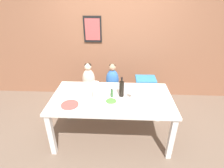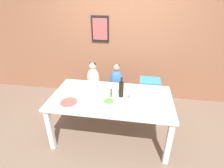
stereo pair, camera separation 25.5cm
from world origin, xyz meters
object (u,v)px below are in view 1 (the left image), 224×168
at_px(chair_far_left, 90,92).
at_px(person_child_center, 112,78).
at_px(chair_far_center, 112,93).
at_px(person_child_left, 89,77).
at_px(dinner_plate_front_left, 70,105).
at_px(chair_right_highchair, 145,86).
at_px(dinner_plate_back_left, 84,86).
at_px(wine_bottle, 122,89).
at_px(wine_glass_near, 132,91).
at_px(paper_towel_roll, 96,91).
at_px(salad_bowl_large, 111,102).

relative_size(chair_far_left, person_child_center, 0.88).
height_order(chair_far_left, chair_far_center, same).
xyz_separation_m(chair_far_center, person_child_left, (-0.44, 0.00, 0.32)).
xyz_separation_m(chair_far_left, person_child_left, (-0.00, 0.00, 0.32)).
xyz_separation_m(person_child_left, dinner_plate_front_left, (-0.10, -0.95, 0.03)).
relative_size(chair_right_highchair, dinner_plate_back_left, 2.94).
distance_m(person_child_left, wine_bottle, 0.92).
bearing_deg(dinner_plate_back_left, wine_bottle, -22.89).
height_order(person_child_left, wine_glass_near, person_child_left).
distance_m(chair_far_center, wine_bottle, 0.84).
relative_size(person_child_center, dinner_plate_front_left, 2.16).
relative_size(chair_right_highchair, person_child_center, 1.36).
bearing_deg(dinner_plate_back_left, person_child_center, 43.10).
xyz_separation_m(person_child_left, dinner_plate_back_left, (-0.00, -0.42, 0.03)).
relative_size(wine_bottle, paper_towel_roll, 1.10).
relative_size(salad_bowl_large, dinner_plate_back_left, 0.71).
bearing_deg(person_child_left, chair_far_left, -90.00).
bearing_deg(chair_far_left, person_child_left, 90.00).
height_order(chair_right_highchair, wine_glass_near, wine_glass_near).
relative_size(chair_far_center, salad_bowl_large, 2.66).
height_order(person_child_left, wine_bottle, wine_bottle).
distance_m(chair_far_center, wine_glass_near, 0.94).
height_order(chair_far_center, wine_bottle, wine_bottle).
xyz_separation_m(salad_bowl_large, dinner_plate_back_left, (-0.47, 0.49, -0.03)).
xyz_separation_m(paper_towel_roll, wine_glass_near, (0.50, 0.04, -0.01)).
bearing_deg(chair_far_center, dinner_plate_front_left, -119.69).
relative_size(person_child_center, dinner_plate_back_left, 2.16).
distance_m(person_child_left, wine_glass_near, 1.07).
bearing_deg(person_child_center, chair_far_left, -179.93).
bearing_deg(chair_right_highchair, salad_bowl_large, -123.02).
distance_m(wine_bottle, dinner_plate_front_left, 0.77).
xyz_separation_m(wine_bottle, salad_bowl_large, (-0.14, -0.23, -0.09)).
distance_m(person_child_left, person_child_center, 0.44).
distance_m(salad_bowl_large, dinner_plate_back_left, 0.68).
bearing_deg(wine_glass_near, wine_bottle, 152.10).
height_order(chair_far_left, person_child_center, person_child_center).
bearing_deg(person_child_center, chair_right_highchair, -0.05).
relative_size(chair_far_left, wine_glass_near, 2.47).
bearing_deg(paper_towel_roll, wine_glass_near, 4.83).
xyz_separation_m(person_child_left, wine_glass_near, (0.75, -0.75, 0.16)).
bearing_deg(wine_bottle, dinner_plate_back_left, 157.11).
distance_m(paper_towel_roll, dinner_plate_front_left, 0.40).
bearing_deg(dinner_plate_front_left, chair_far_left, 84.02).
distance_m(chair_far_center, chair_right_highchair, 0.64).
height_order(chair_far_center, salad_bowl_large, salad_bowl_large).
relative_size(wine_bottle, salad_bowl_large, 1.78).
bearing_deg(wine_bottle, salad_bowl_large, -121.12).
height_order(person_child_center, dinner_plate_front_left, person_child_center).
bearing_deg(paper_towel_roll, dinner_plate_front_left, -155.41).
relative_size(person_child_left, paper_towel_roll, 1.89).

